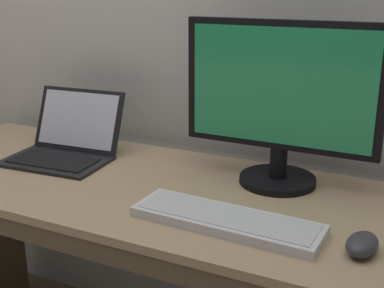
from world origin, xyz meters
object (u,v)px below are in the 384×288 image
laptop_black (67,141)px  wired_keyboard (226,220)px  computer_mouse (362,244)px  external_monitor (280,103)px

laptop_black → wired_keyboard: size_ratio=0.74×
wired_keyboard → computer_mouse: computer_mouse is taller
laptop_black → external_monitor: size_ratio=0.63×
external_monitor → wired_keyboard: external_monitor is taller
laptop_black → computer_mouse: bearing=-13.1°
laptop_black → computer_mouse: laptop_black is taller
wired_keyboard → computer_mouse: 0.31m
laptop_black → computer_mouse: (0.97, -0.23, -0.03)m
external_monitor → computer_mouse: 0.46m
external_monitor → laptop_black: bearing=-174.4°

